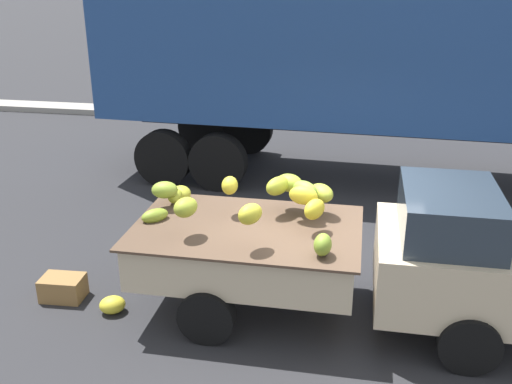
{
  "coord_description": "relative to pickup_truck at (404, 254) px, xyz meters",
  "views": [
    {
      "loc": [
        0.34,
        -6.26,
        3.9
      ],
      "look_at": [
        -0.84,
        0.05,
        1.4
      ],
      "focal_mm": 40.3,
      "sensor_mm": 36.0,
      "label": 1
    }
  ],
  "objects": [
    {
      "name": "fallen_banana_bunch_near_tailgate",
      "position": [
        -3.39,
        -0.45,
        -0.78
      ],
      "size": [
        0.4,
        0.37,
        0.21
      ],
      "primitive_type": "ellipsoid",
      "rotation": [
        0.0,
        0.0,
        0.45
      ],
      "color": "gold",
      "rests_on": "ground"
    },
    {
      "name": "pickup_truck",
      "position": [
        0.0,
        0.0,
        0.0
      ],
      "size": [
        4.69,
        1.76,
        1.7
      ],
      "rotation": [
        0.0,
        0.0,
        0.0
      ],
      "color": "#CCB793",
      "rests_on": "ground"
    },
    {
      "name": "curb_strip",
      "position": [
        -0.92,
        9.27,
        -0.81
      ],
      "size": [
        80.0,
        0.8,
        0.16
      ],
      "primitive_type": "cube",
      "color": "gray",
      "rests_on": "ground"
    },
    {
      "name": "produce_crate",
      "position": [
        -4.14,
        -0.26,
        -0.74
      ],
      "size": [
        0.54,
        0.39,
        0.29
      ],
      "primitive_type": "cube",
      "rotation": [
        0.0,
        0.0,
        0.06
      ],
      "color": "olive",
      "rests_on": "ground"
    },
    {
      "name": "semi_trailer",
      "position": [
        0.43,
        4.92,
        1.65
      ],
      "size": [
        12.09,
        3.03,
        3.95
      ],
      "rotation": [
        0.0,
        0.0,
        -0.04
      ],
      "color": "navy",
      "rests_on": "ground"
    },
    {
      "name": "ground",
      "position": [
        -0.92,
        0.25,
        -0.89
      ],
      "size": [
        220.0,
        220.0,
        0.0
      ],
      "primitive_type": "plane",
      "color": "#28282B"
    }
  ]
}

